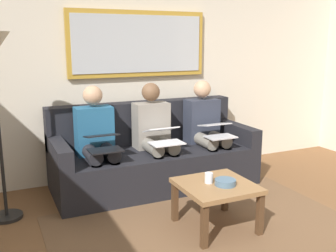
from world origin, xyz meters
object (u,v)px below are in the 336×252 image
(framed_mirror, at_px, (139,44))
(laptop_black, at_px, (103,142))
(coffee_table, at_px, (216,190))
(person_right, at_px, (97,138))
(cup, at_px, (209,178))
(laptop_silver, at_px, (217,130))
(laptop_white, at_px, (164,135))
(bowl, at_px, (225,182))
(person_middle, at_px, (155,132))
(person_left, at_px, (206,127))
(couch, at_px, (153,157))

(framed_mirror, relative_size, laptop_black, 4.67)
(coffee_table, bearing_deg, person_right, -57.74)
(cup, distance_m, laptop_silver, 1.07)
(laptop_white, relative_size, person_right, 0.32)
(bowl, xyz_separation_m, laptop_silver, (-0.51, -0.96, 0.20))
(person_middle, xyz_separation_m, laptop_black, (0.64, 0.25, 0.02))
(cup, bearing_deg, person_left, -118.70)
(framed_mirror, bearing_deg, cup, 91.26)
(couch, relative_size, cup, 24.44)
(cup, bearing_deg, person_middle, -88.21)
(coffee_table, height_order, laptop_black, laptop_black)
(framed_mirror, bearing_deg, bowl, 94.60)
(couch, height_order, laptop_silver, couch)
(coffee_table, relative_size, cup, 6.74)
(cup, xyz_separation_m, laptop_silver, (-0.61, -0.86, 0.18))
(cup, height_order, laptop_silver, laptop_silver)
(couch, distance_m, person_right, 0.71)
(couch, distance_m, coffee_table, 1.22)
(cup, distance_m, laptop_white, 0.89)
(coffee_table, distance_m, person_left, 1.30)
(coffee_table, height_order, person_middle, person_middle)
(couch, distance_m, person_left, 0.71)
(person_left, distance_m, person_right, 1.28)
(bowl, distance_m, person_right, 1.45)
(couch, xyz_separation_m, framed_mirror, (0.00, -0.39, 1.24))
(coffee_table, relative_size, bowl, 3.42)
(couch, distance_m, bowl, 1.29)
(cup, height_order, person_right, person_right)
(person_left, distance_m, person_middle, 0.64)
(laptop_white, bearing_deg, person_middle, -90.00)
(cup, relative_size, laptop_black, 0.26)
(bowl, height_order, person_left, person_left)
(person_left, distance_m, laptop_white, 0.68)
(laptop_silver, bearing_deg, couch, -26.36)
(bowl, bearing_deg, laptop_white, -82.13)
(laptop_white, bearing_deg, laptop_silver, 179.07)
(person_middle, bearing_deg, laptop_black, 21.05)
(person_middle, height_order, laptop_white, person_middle)
(cup, height_order, person_middle, person_middle)
(person_right, relative_size, laptop_black, 3.24)
(coffee_table, distance_m, laptop_black, 1.19)
(framed_mirror, height_order, cup, framed_mirror)
(couch, bearing_deg, coffee_table, 94.00)
(couch, xyz_separation_m, person_left, (-0.64, 0.07, 0.30))
(laptop_black, bearing_deg, framed_mirror, -132.30)
(person_middle, relative_size, laptop_black, 3.24)
(framed_mirror, distance_m, person_middle, 1.05)
(coffee_table, relative_size, laptop_black, 1.73)
(laptop_silver, relative_size, person_right, 0.30)
(couch, distance_m, person_middle, 0.31)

